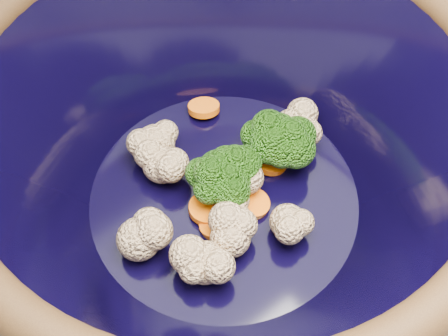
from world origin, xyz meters
The scene contains 2 objects.
mixing_bowl centered at (-0.09, 0.09, 1.00)m, with size 0.43×0.43×0.18m.
vegetable_pile centered at (-0.08, 0.09, 0.96)m, with size 0.20×0.17×0.06m.
Camera 1 is at (-0.27, -0.13, 1.37)m, focal length 50.00 mm.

